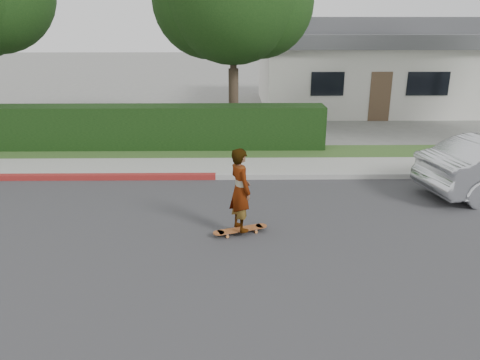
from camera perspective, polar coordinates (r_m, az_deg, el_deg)
The scene contains 9 objects.
ground at distance 9.21m, azimuth -10.20°, elevation -8.12°, with size 120.00×120.00×0.00m, color slate.
road at distance 9.21m, azimuth -10.20°, elevation -8.09°, with size 60.00×8.00×0.01m, color #2D2D30.
curb_far at distance 12.94m, azimuth -7.41°, elevation 0.40°, with size 60.00×0.20×0.15m, color #9E9E99.
sidewalk_far at distance 13.79m, azimuth -7.00°, elevation 1.52°, with size 60.00×1.60×0.12m, color gray.
planting_strip at distance 15.32m, azimuth -6.39°, elevation 3.26°, with size 60.00×1.60×0.10m, color #2D4C1E.
hedge at distance 16.30m, azimuth -16.90°, elevation 6.04°, with size 15.00×1.00×1.50m, color black.
house at distance 25.03m, azimuth 14.69°, elevation 13.55°, with size 10.60×8.60×4.30m.
skateboard at distance 9.56m, azimuth 0.04°, elevation -6.07°, with size 1.17×0.62×0.11m.
skateboarder at distance 9.23m, azimuth 0.04°, elevation -1.20°, with size 0.62×0.41×1.70m, color white.
Camera 1 is at (1.51, -8.10, 4.12)m, focal length 35.00 mm.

